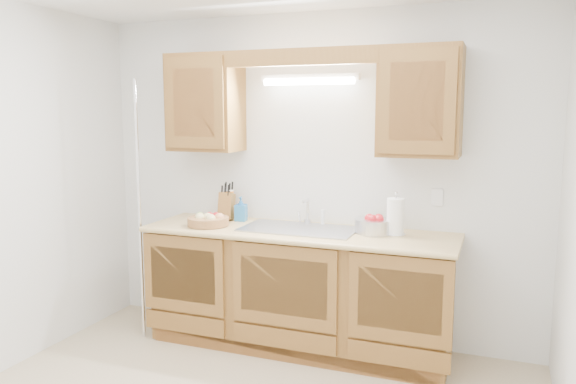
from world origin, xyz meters
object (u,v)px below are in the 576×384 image
at_px(fruit_basket, 208,220).
at_px(paper_towel, 395,217).
at_px(knife_block, 227,206).
at_px(apple_bowl, 374,225).

height_order(fruit_basket, paper_towel, paper_towel).
bearing_deg(paper_towel, fruit_basket, -172.74).
distance_m(fruit_basket, paper_towel, 1.40).
height_order(knife_block, paper_towel, paper_towel).
xyz_separation_m(paper_towel, apple_bowl, (-0.15, 0.01, -0.07)).
bearing_deg(paper_towel, apple_bowl, 177.04).
distance_m(knife_block, apple_bowl, 1.22).
bearing_deg(fruit_basket, paper_towel, 7.26).
xyz_separation_m(knife_block, apple_bowl, (1.21, -0.08, -0.05)).
distance_m(knife_block, paper_towel, 1.37).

